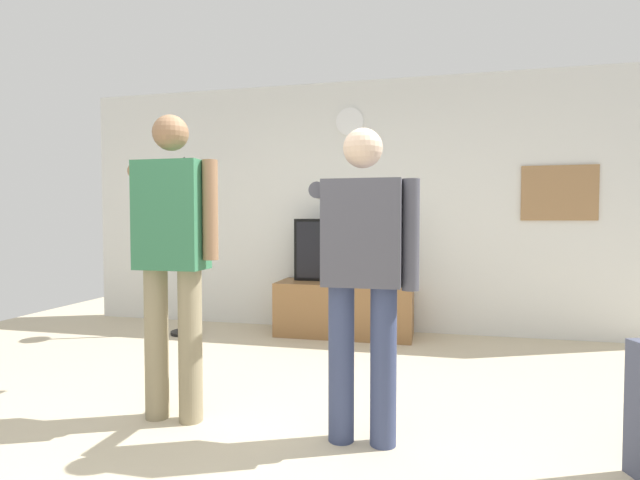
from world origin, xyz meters
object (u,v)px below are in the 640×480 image
Objects in this scene: floor_lamp at (185,208)px; wall_clock at (350,122)px; person_standing_nearer_lamp at (173,248)px; tv_stand at (345,309)px; framed_picture at (559,193)px; television at (346,250)px; person_standing_nearer_couch at (363,266)px.

wall_clock is at bearing 20.61° from floor_lamp.
wall_clock is 2.96m from person_standing_nearer_lamp.
floor_lamp is 2.27m from person_standing_nearer_lamp.
framed_picture reaches higher than tv_stand.
television reaches higher than tv_stand.
television is 3.70× the size of wall_clock.
television is at bearing 90.00° from tv_stand.
television is 2.48m from person_standing_nearer_couch.
person_standing_nearer_lamp is at bearing -103.25° from wall_clock.
person_standing_nearer_couch is at bearing -77.63° from television.
framed_picture is (2.10, 0.30, 1.19)m from tv_stand.
wall_clock reaches higher than framed_picture.
person_standing_nearer_couch is (2.17, -2.05, -0.37)m from floor_lamp.
wall_clock is (0.00, 0.29, 1.99)m from tv_stand.
floor_lamp is 1.10× the size of person_standing_nearer_couch.
television is 0.61× the size of person_standing_nearer_lamp.
framed_picture is at bearing 0.14° from wall_clock.
person_standing_nearer_lamp is at bearing -104.55° from television.
framed_picture is at bearing 43.97° from person_standing_nearer_lamp.
person_standing_nearer_couch is (0.53, -2.37, 0.68)m from tv_stand.
television is at bearing -173.26° from framed_picture.
person_standing_nearer_couch reaches higher than tv_stand.
person_standing_nearer_lamp is 1.08× the size of person_standing_nearer_couch.
tv_stand is 2.43m from framed_picture.
tv_stand is 1.27× the size of television.
tv_stand is 0.83× the size of person_standing_nearer_couch.
floor_lamp is at bearing -159.39° from wall_clock.
person_standing_nearer_couch is at bearing -120.53° from framed_picture.
wall_clock is 0.18× the size of person_standing_nearer_couch.
tv_stand is 4.69× the size of wall_clock.
framed_picture is at bearing 9.43° from floor_lamp.
framed_picture reaches higher than person_standing_nearer_couch.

